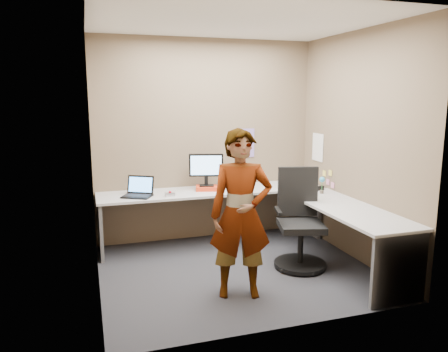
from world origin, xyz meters
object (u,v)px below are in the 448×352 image
object	(u,v)px
monitor	(206,167)
office_chair	(300,228)
person	(241,214)
desk	(260,209)

from	to	relation	value
monitor	office_chair	distance (m)	1.47
person	monitor	bearing A→B (deg)	102.03
office_chair	desk	bearing A→B (deg)	138.23
desk	monitor	bearing A→B (deg)	129.70
desk	person	xyz separation A→B (m)	(-0.60, -0.96, 0.24)
desk	person	distance (m)	1.16
monitor	person	bearing A→B (deg)	-78.81
desk	office_chair	bearing A→B (deg)	-56.76
desk	monitor	distance (m)	0.92
monitor	person	distance (m)	1.60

